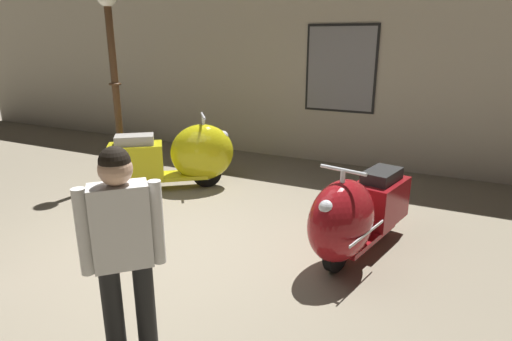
{
  "coord_description": "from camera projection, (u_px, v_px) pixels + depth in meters",
  "views": [
    {
      "loc": [
        2.68,
        -3.43,
        2.22
      ],
      "look_at": [
        0.31,
        1.4,
        0.55
      ],
      "focal_mm": 29.96,
      "sensor_mm": 36.0,
      "label": 1
    }
  ],
  "objects": [
    {
      "name": "lamppost",
      "position": [
        114.0,
        74.0,
        6.52
      ],
      "size": [
        0.3,
        0.3,
        2.96
      ],
      "color": "#472D19",
      "rests_on": "ground"
    },
    {
      "name": "showroom_back_wall",
      "position": [
        308.0,
        73.0,
        7.84
      ],
      "size": [
        18.0,
        0.24,
        3.21
      ],
      "color": "#BCB29E",
      "rests_on": "ground"
    },
    {
      "name": "visitor_1",
      "position": [
        123.0,
        246.0,
        2.78
      ],
      "size": [
        0.42,
        0.42,
        1.6
      ],
      "rotation": [
        0.0,
        0.0,
        2.36
      ],
      "color": "black",
      "rests_on": "ground"
    },
    {
      "name": "scooter_0",
      "position": [
        183.0,
        156.0,
        6.47
      ],
      "size": [
        1.78,
        1.56,
        1.13
      ],
      "rotation": [
        0.0,
        0.0,
        0.67
      ],
      "color": "black",
      "rests_on": "ground"
    },
    {
      "name": "scooter_1",
      "position": [
        354.0,
        215.0,
        4.38
      ],
      "size": [
        0.86,
        1.8,
        1.06
      ],
      "rotation": [
        0.0,
        0.0,
        -1.79
      ],
      "color": "black",
      "rests_on": "ground"
    },
    {
      "name": "ground_plane",
      "position": [
        175.0,
        248.0,
        4.73
      ],
      "size": [
        60.0,
        60.0,
        0.0
      ],
      "primitive_type": "plane",
      "color": "gray"
    }
  ]
}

